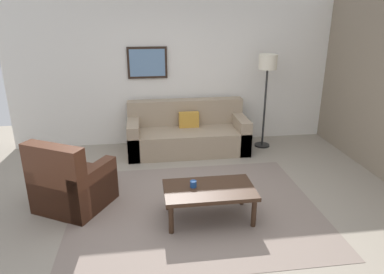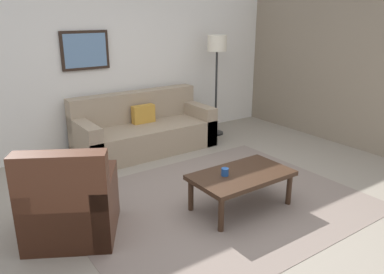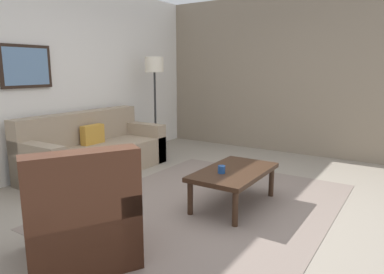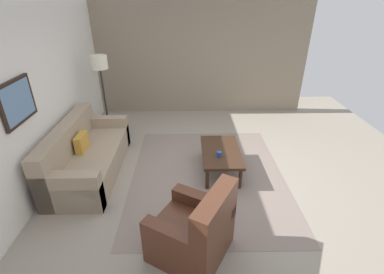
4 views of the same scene
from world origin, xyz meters
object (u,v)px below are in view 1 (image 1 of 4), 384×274
object	(u,v)px
lamp_standing	(267,72)
framed_artwork	(147,63)
cup	(193,184)
couch_main	(187,134)
armchair_leather	(70,187)
coffee_table	(209,192)

from	to	relation	value
lamp_standing	framed_artwork	xyz separation A→B (m)	(-2.09, 0.46, 0.13)
framed_artwork	cup	bearing A→B (deg)	-80.37
couch_main	lamp_standing	xyz separation A→B (m)	(1.43, -0.05, 1.11)
couch_main	armchair_leather	bearing A→B (deg)	-133.33
lamp_standing	framed_artwork	world-z (taller)	framed_artwork
armchair_leather	coffee_table	bearing A→B (deg)	-15.44
coffee_table	framed_artwork	distance (m)	3.05
couch_main	cup	distance (m)	2.28
couch_main	coffee_table	world-z (taller)	couch_main
couch_main	framed_artwork	size ratio (longest dim) A/B	2.98
couch_main	cup	size ratio (longest dim) A/B	25.76
couch_main	cup	world-z (taller)	couch_main
cup	lamp_standing	distance (m)	2.92
couch_main	lamp_standing	size ratio (longest dim) A/B	1.24
couch_main	armchair_leather	distance (m)	2.54
coffee_table	framed_artwork	bearing A→B (deg)	103.21
armchair_leather	coffee_table	size ratio (longest dim) A/B	0.99
armchair_leather	lamp_standing	size ratio (longest dim) A/B	0.64
armchair_leather	framed_artwork	bearing A→B (deg)	64.52
lamp_standing	framed_artwork	size ratio (longest dim) A/B	2.40
armchair_leather	lamp_standing	xyz separation A→B (m)	(3.17, 1.80, 1.10)
couch_main	armchair_leather	xyz separation A→B (m)	(-1.74, -1.85, 0.01)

